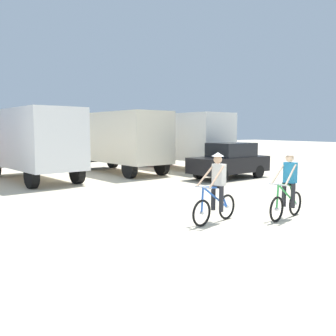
{
  "coord_description": "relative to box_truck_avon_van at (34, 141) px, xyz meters",
  "views": [
    {
      "loc": [
        -6.32,
        -6.57,
        2.39
      ],
      "look_at": [
        0.17,
        3.99,
        1.1
      ],
      "focal_mm": 39.16,
      "sensor_mm": 36.0,
      "label": 1
    }
  ],
  "objects": [
    {
      "name": "ground_plane",
      "position": [
        2.66,
        -11.43,
        -1.87
      ],
      "size": [
        120.0,
        120.0,
        0.0
      ],
      "primitive_type": "plane",
      "color": "beige"
    },
    {
      "name": "cyclist_cowboy_hat",
      "position": [
        4.2,
        -11.39,
        -1.03
      ],
      "size": [
        1.7,
        0.6,
        1.82
      ],
      "color": "black",
      "rests_on": "ground"
    },
    {
      "name": "box_truck_avon_van",
      "position": [
        0.0,
        0.0,
        0.0
      ],
      "size": [
        3.39,
        7.03,
        3.35
      ],
      "color": "white",
      "rests_on": "ground"
    },
    {
      "name": "box_truck_white_box",
      "position": [
        8.92,
        0.6,
        0.0
      ],
      "size": [
        3.08,
        6.97,
        3.35
      ],
      "color": "white",
      "rests_on": "ground"
    },
    {
      "name": "cyclist_orange_shirt",
      "position": [
        2.27,
        -10.73,
        -1.03
      ],
      "size": [
        1.7,
        0.6,
        1.82
      ],
      "color": "black",
      "rests_on": "ground"
    },
    {
      "name": "box_truck_cream_rv",
      "position": [
        4.83,
        0.71,
        0.0
      ],
      "size": [
        3.25,
        7.0,
        3.35
      ],
      "color": "beige",
      "rests_on": "ground"
    },
    {
      "name": "sedan_parked",
      "position": [
        8.37,
        -4.25,
        -0.99
      ],
      "size": [
        4.37,
        2.21,
        1.76
      ],
      "color": "black",
      "rests_on": "ground"
    }
  ]
}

